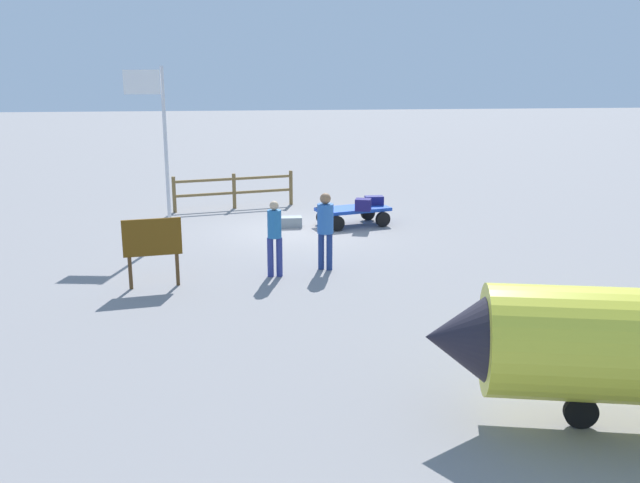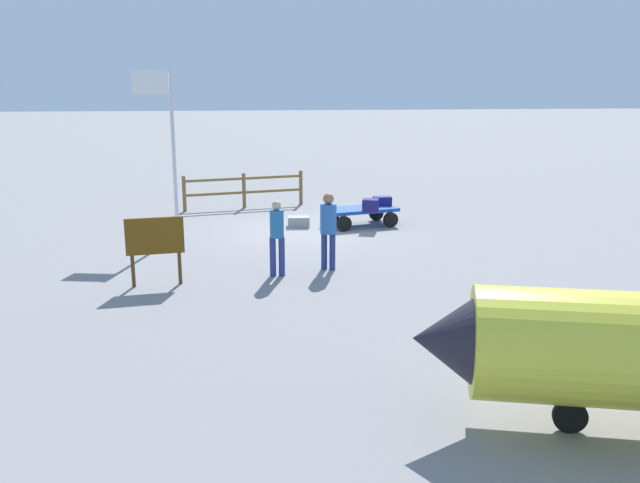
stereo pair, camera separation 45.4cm
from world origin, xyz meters
name	(u,v)px [view 1 (the left image)]	position (x,y,z in m)	size (l,w,h in m)	color
ground_plane	(297,231)	(0.00, 0.00, 0.00)	(120.00, 120.00, 0.00)	gray
luggage_cart	(352,212)	(-1.69, -0.50, 0.41)	(2.31, 1.59, 0.54)	#1943B4
suitcase_grey	(374,200)	(-2.42, -0.85, 0.68)	(0.55, 0.30, 0.27)	navy
suitcase_tan	(363,205)	(-1.93, -0.05, 0.72)	(0.54, 0.49, 0.34)	navy
suitcase_dark	(291,222)	(0.14, -0.53, 0.15)	(0.64, 0.41, 0.31)	gray
worker_lead	(325,224)	(-0.29, 3.99, 1.08)	(0.49, 0.49, 1.80)	navy
worker_trailing	(275,234)	(0.91, 4.40, 0.98)	(0.34, 0.32, 1.72)	navy
flagpole	(159,134)	(3.72, 0.38, 2.85)	(1.06, 0.19, 4.62)	silver
signboard	(152,242)	(3.51, 4.87, 1.00)	(1.22, 0.25, 1.50)	#4C3319
wooden_fence	(234,188)	(1.79, -3.55, 0.67)	(3.99, 0.99, 1.17)	brown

